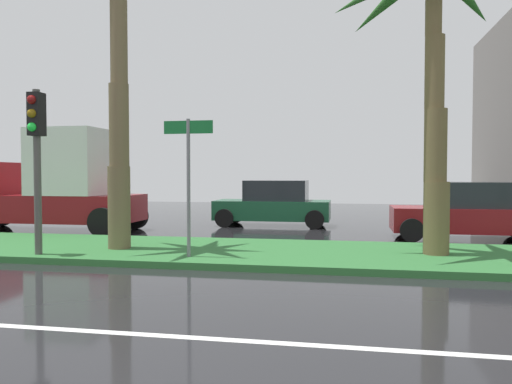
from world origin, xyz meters
The scene contains 9 objects.
ground_plane centered at (0.00, 9.00, -0.05)m, with size 90.00×42.00×0.10m, color black.
near_lane_divider_stripe centered at (0.00, 2.00, 0.00)m, with size 81.00×0.14×0.01m, color white.
median_strip centered at (0.00, 8.00, 0.07)m, with size 85.50×4.00×0.15m, color #2D6B33.
palm_tree_centre_left centered at (3.69, 8.10, 5.69)m, with size 4.74×4.56×7.08m.
traffic_signal_median_left centered at (-5.02, 6.41, 2.69)m, with size 0.28×0.43×3.69m.
street_name_sign centered at (-1.59, 6.73, 2.08)m, with size 1.10×0.08×3.00m.
box_truck_lead centered at (-8.29, 11.78, 1.55)m, with size 6.40×2.64×3.46m.
car_in_traffic_leading centered at (-0.96, 14.95, 0.83)m, with size 4.30×2.02×1.72m.
car_in_traffic_second centered at (5.32, 12.12, 0.83)m, with size 4.30×2.02×1.72m.
Camera 1 is at (1.86, -3.61, 1.95)m, focal length 34.91 mm.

